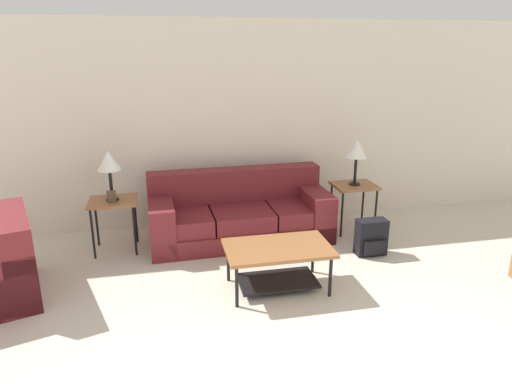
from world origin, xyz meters
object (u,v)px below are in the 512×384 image
table_lamp_left (109,162)px  table_lamp_right (357,150)px  couch (239,215)px  side_table_right (354,190)px  backpack (371,238)px  coffee_table (278,258)px  side_table_left (113,206)px

table_lamp_left → table_lamp_right: bearing=0.0°
couch → side_table_right: bearing=-2.0°
couch → table_lamp_right: (1.46, -0.05, 0.76)m
side_table_right → table_lamp_right: size_ratio=1.08×
side_table_right → backpack: 0.81m
side_table_right → table_lamp_right: bearing=63.4°
backpack → coffee_table: bearing=-156.9°
side_table_left → side_table_right: bearing=0.0°
backpack → side_table_right: bearing=83.3°
couch → table_lamp_left: (-1.46, -0.05, 0.76)m
side_table_right → backpack: (-0.09, -0.72, -0.34)m
couch → coffee_table: bearing=-83.8°
table_lamp_right → side_table_right: bearing=-116.6°
side_table_left → table_lamp_right: 2.96m
couch → table_lamp_left: table_lamp_left is taller
table_lamp_left → backpack: 3.05m
side_table_left → side_table_right: 2.92m
side_table_left → backpack: size_ratio=1.48×
side_table_left → table_lamp_left: 0.51m
side_table_left → table_lamp_left: bearing=90.0°
table_lamp_left → backpack: (2.83, -0.72, -0.85)m
side_table_left → side_table_right: size_ratio=1.00×
couch → table_lamp_left: bearing=-178.0°
coffee_table → backpack: (1.23, 0.53, -0.13)m
couch → backpack: 1.58m
couch → table_lamp_right: 1.65m
side_table_left → couch: bearing=2.0°
couch → side_table_right: 1.48m
side_table_right → table_lamp_left: bearing=180.0°
table_lamp_left → table_lamp_right: size_ratio=1.00×
coffee_table → backpack: size_ratio=2.43×
coffee_table → side_table_left: (-1.60, 1.25, 0.22)m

